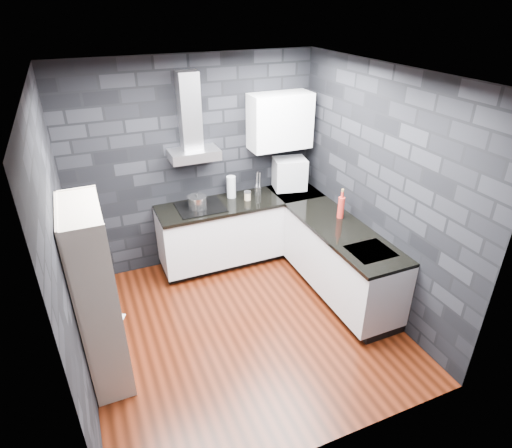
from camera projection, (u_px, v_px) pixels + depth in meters
ground at (243, 326)px, 4.80m from camera, size 3.20×3.20×0.00m
ceiling at (238, 74)px, 3.51m from camera, size 3.20×3.20×0.00m
wall_back at (195, 165)px, 5.47m from camera, size 3.20×0.05×2.70m
wall_front at (330, 324)px, 2.84m from camera, size 3.20×0.05×2.70m
wall_left at (61, 254)px, 3.59m from camera, size 0.05×3.20×2.70m
wall_right at (378, 192)px, 4.72m from camera, size 0.05×3.20×2.70m
toekick_back at (241, 254)px, 6.03m from camera, size 2.18×0.50×0.10m
toekick_right at (340, 289)px, 5.32m from camera, size 0.50×1.78×0.10m
counter_back_cab at (242, 228)px, 5.79m from camera, size 2.20×0.60×0.76m
counter_right_cab at (341, 260)px, 5.10m from camera, size 0.60×1.80×0.76m
counter_back_top at (241, 202)px, 5.60m from camera, size 2.20×0.62×0.04m
counter_right_top at (343, 231)px, 4.90m from camera, size 0.62×1.80×0.04m
counter_corner_top at (295, 192)px, 5.88m from camera, size 0.62×0.62×0.04m
hood_body at (194, 155)px, 5.20m from camera, size 0.60×0.34×0.12m
hood_chimney at (190, 111)px, 5.01m from camera, size 0.24×0.20×0.90m
upper_cabinet at (280, 121)px, 5.45m from camera, size 0.80×0.35×0.70m
cooktop at (201, 207)px, 5.40m from camera, size 0.58×0.50×0.01m
sink_rim at (371, 251)px, 4.50m from camera, size 0.44×0.40×0.01m
pot at (197, 202)px, 5.35m from camera, size 0.24×0.24×0.14m
glass_vase at (231, 187)px, 5.62m from camera, size 0.12×0.12×0.29m
storage_jar at (247, 196)px, 5.58m from camera, size 0.10×0.10×0.10m
utensil_crock at (258, 191)px, 5.73m from camera, size 0.10×0.10×0.12m
appliance_garage at (290, 174)px, 5.82m from camera, size 0.48×0.41×0.42m
red_bottle at (341, 208)px, 5.10m from camera, size 0.08×0.08×0.26m
bookshelf at (97, 297)px, 3.80m from camera, size 0.35×0.81×1.80m
fruit_bowl at (98, 302)px, 3.69m from camera, size 0.24×0.24×0.05m
book_red at (101, 314)px, 4.10m from camera, size 0.15×0.03×0.20m
book_second at (101, 313)px, 4.08m from camera, size 0.17×0.10×0.25m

